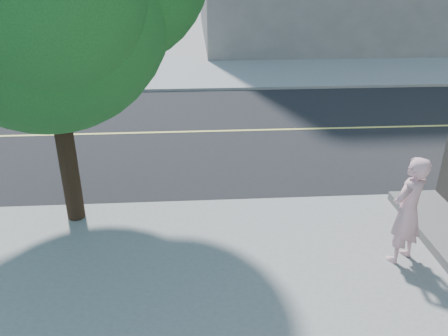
{
  "coord_description": "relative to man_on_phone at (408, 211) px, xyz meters",
  "views": [
    {
      "loc": [
        4.28,
        -8.69,
        4.97
      ],
      "look_at": [
        4.8,
        -0.9,
        1.3
      ],
      "focal_mm": 36.98,
      "sensor_mm": 36.0,
      "label": 1
    }
  ],
  "objects": [
    {
      "name": "sidewalk_ne",
      "position": [
        5.74,
        23.8,
        -1.02
      ],
      "size": [
        29.0,
        25.0,
        0.12
      ],
      "primitive_type": "cube",
      "color": "gray",
      "rests_on": "ground"
    },
    {
      "name": "road_ew",
      "position": [
        -7.76,
        6.8,
        -1.08
      ],
      "size": [
        140.0,
        9.0,
        0.01
      ],
      "primitive_type": "cube",
      "color": "black",
      "rests_on": "ground"
    },
    {
      "name": "man_on_phone",
      "position": [
        0.0,
        0.0,
        0.0
      ],
      "size": [
        0.84,
        0.76,
        1.93
      ],
      "primitive_type": "imported",
      "rotation": [
        0.0,
        0.0,
        3.69
      ],
      "color": "#E6AAB3",
      "rests_on": "sidewalk_se"
    }
  ]
}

